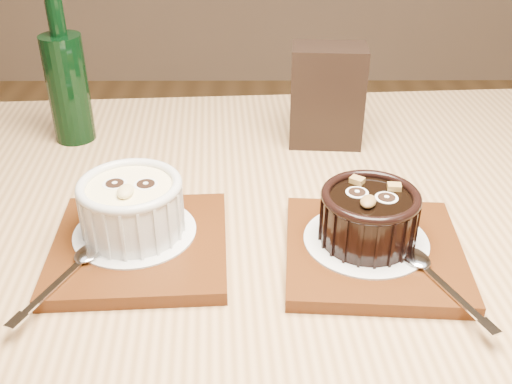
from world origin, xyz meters
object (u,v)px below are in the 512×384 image
at_px(table, 282,292).
at_px(green_bottle, 67,84).
at_px(tray_left, 140,246).
at_px(condiment_stand, 327,96).
at_px(ramekin_dark, 369,214).
at_px(ramekin_white, 132,204).
at_px(tray_right, 373,252).

bearing_deg(table, green_bottle, 141.13).
xyz_separation_m(tray_left, condiment_stand, (0.22, 0.26, 0.06)).
bearing_deg(table, ramekin_dark, -27.44).
bearing_deg(ramekin_white, table, 11.78).
distance_m(table, ramekin_white, 0.22).
bearing_deg(ramekin_white, green_bottle, 118.83).
height_order(tray_left, tray_right, same).
relative_size(ramekin_white, condiment_stand, 0.77).
bearing_deg(ramekin_dark, green_bottle, 164.08).
relative_size(table, condiment_stand, 8.91).
xyz_separation_m(tray_left, green_bottle, (-0.14, 0.28, 0.07)).
relative_size(ramekin_white, green_bottle, 0.51).
height_order(ramekin_dark, condiment_stand, condiment_stand).
distance_m(tray_left, tray_right, 0.24).
distance_m(table, condiment_stand, 0.28).
bearing_deg(green_bottle, condiment_stand, -2.23).
distance_m(table, tray_right, 0.14).
height_order(tray_left, green_bottle, green_bottle).
bearing_deg(ramekin_dark, tray_left, -159.76).
bearing_deg(table, condiment_stand, 73.06).
xyz_separation_m(table, ramekin_white, (-0.16, -0.03, 0.14)).
bearing_deg(ramekin_dark, table, 173.23).
bearing_deg(condiment_stand, ramekin_dark, -86.56).
bearing_deg(ramekin_white, tray_right, -3.53).
distance_m(ramekin_dark, condiment_stand, 0.27).
xyz_separation_m(ramekin_dark, condiment_stand, (-0.02, 0.26, 0.02)).
bearing_deg(tray_left, ramekin_dark, -0.43).
distance_m(tray_left, green_bottle, 0.32).
height_order(table, tray_left, tray_left).
distance_m(tray_right, ramekin_dark, 0.04).
bearing_deg(table, tray_right, -30.15).
distance_m(table, green_bottle, 0.41).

